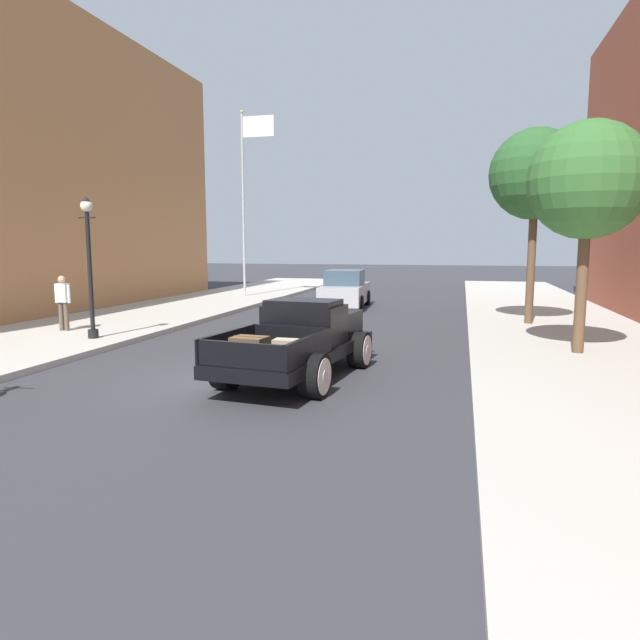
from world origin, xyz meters
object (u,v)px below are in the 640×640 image
(street_lamp_near, at_px, (89,257))
(pedestrian_sidewalk_left, at_px, (63,300))
(street_tree_nearest, at_px, (588,181))
(street_tree_second, at_px, (535,175))
(flagpole, at_px, (247,184))
(hotrod_truck_black, at_px, (303,339))
(car_background_silver, at_px, (345,290))

(street_lamp_near, bearing_deg, pedestrian_sidewalk_left, 149.96)
(pedestrian_sidewalk_left, distance_m, street_tree_nearest, 14.65)
(pedestrian_sidewalk_left, distance_m, street_tree_second, 15.18)
(pedestrian_sidewalk_left, height_order, flagpole, flagpole)
(pedestrian_sidewalk_left, relative_size, street_tree_second, 0.26)
(pedestrian_sidewalk_left, height_order, street_tree_second, street_tree_second)
(street_lamp_near, bearing_deg, street_tree_nearest, 4.55)
(street_lamp_near, bearing_deg, street_tree_second, 26.99)
(hotrod_truck_black, height_order, street_lamp_near, street_lamp_near)
(flagpole, height_order, street_tree_second, flagpole)
(street_tree_nearest, bearing_deg, flagpole, 136.68)
(car_background_silver, height_order, flagpole, flagpole)
(hotrod_truck_black, bearing_deg, pedestrian_sidewalk_left, 158.87)
(street_lamp_near, distance_m, flagpole, 13.98)
(hotrod_truck_black, relative_size, car_background_silver, 1.16)
(street_tree_second, bearing_deg, street_tree_nearest, -83.63)
(street_lamp_near, xyz_separation_m, street_tree_nearest, (12.61, 1.00, 1.78))
(car_background_silver, relative_size, flagpole, 0.48)
(street_tree_nearest, bearing_deg, car_background_silver, 128.69)
(hotrod_truck_black, height_order, street_tree_second, street_tree_second)
(street_tree_nearest, bearing_deg, street_tree_second, 96.37)
(car_background_silver, height_order, street_lamp_near, street_lamp_near)
(street_tree_nearest, height_order, street_tree_second, street_tree_second)
(hotrod_truck_black, bearing_deg, street_tree_nearest, 28.76)
(pedestrian_sidewalk_left, relative_size, street_tree_nearest, 0.31)
(street_lamp_near, bearing_deg, car_background_silver, 64.93)
(flagpole, bearing_deg, pedestrian_sidewalk_left, -94.69)
(hotrod_truck_black, height_order, flagpole, flagpole)
(pedestrian_sidewalk_left, height_order, street_lamp_near, street_lamp_near)
(car_background_silver, bearing_deg, street_tree_second, -32.06)
(car_background_silver, bearing_deg, hotrod_truck_black, -82.30)
(hotrod_truck_black, xyz_separation_m, car_background_silver, (-1.73, 12.82, 0.01))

